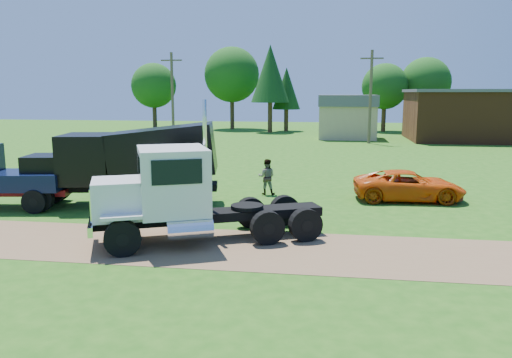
# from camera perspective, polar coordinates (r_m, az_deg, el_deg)

# --- Properties ---
(ground) EXTENTS (140.00, 140.00, 0.00)m
(ground) POSITION_cam_1_polar(r_m,az_deg,el_deg) (16.21, 0.22, -8.04)
(ground) COLOR #1F5512
(ground) RESTS_ON ground
(dirt_track) EXTENTS (120.00, 4.20, 0.01)m
(dirt_track) POSITION_cam_1_polar(r_m,az_deg,el_deg) (16.21, 0.22, -8.01)
(dirt_track) COLOR brown
(dirt_track) RESTS_ON ground
(white_semi_tractor) EXTENTS (7.91, 5.33, 4.75)m
(white_semi_tractor) POSITION_cam_1_polar(r_m,az_deg,el_deg) (16.81, -9.11, -1.80)
(white_semi_tractor) COLOR black
(white_semi_tractor) RESTS_ON ground
(black_dump_truck) EXTENTS (8.67, 4.01, 3.68)m
(black_dump_truck) POSITION_cam_1_polar(r_m,az_deg,el_deg) (22.68, -14.33, 2.06)
(black_dump_truck) COLOR black
(black_dump_truck) RESTS_ON ground
(orange_pickup) EXTENTS (5.18, 2.65, 1.40)m
(orange_pickup) POSITION_cam_1_polar(r_m,az_deg,el_deg) (24.30, 17.06, -0.72)
(orange_pickup) COLOR #D84D0A
(orange_pickup) RESTS_ON ground
(spectator_b) EXTENTS (0.86, 0.68, 1.76)m
(spectator_b) POSITION_cam_1_polar(r_m,az_deg,el_deg) (24.55, 1.23, 0.25)
(spectator_b) COLOR #999999
(spectator_b) RESTS_ON ground
(brick_building) EXTENTS (15.40, 10.40, 5.30)m
(brick_building) POSITION_cam_1_polar(r_m,az_deg,el_deg) (57.52, 24.58, 6.68)
(brick_building) COLOR brown
(brick_building) RESTS_ON ground
(tan_shed) EXTENTS (6.20, 5.40, 4.70)m
(tan_shed) POSITION_cam_1_polar(r_m,az_deg,el_deg) (55.35, 10.40, 7.07)
(tan_shed) COLOR tan
(tan_shed) RESTS_ON ground
(utility_poles) EXTENTS (42.20, 0.28, 9.00)m
(utility_poles) POSITION_cam_1_polar(r_m,az_deg,el_deg) (50.41, 12.96, 9.33)
(utility_poles) COLOR brown
(utility_poles) RESTS_ON ground
(tree_row) EXTENTS (55.28, 11.29, 11.06)m
(tree_row) POSITION_cam_1_polar(r_m,az_deg,el_deg) (65.84, 7.46, 11.06)
(tree_row) COLOR #362616
(tree_row) RESTS_ON ground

